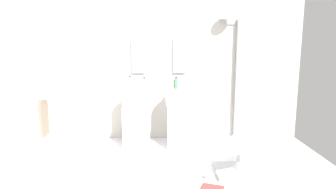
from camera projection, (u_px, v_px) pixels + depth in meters
name	position (u px, v px, depth m)	size (l,w,h in m)	color
ground_plane	(156.00, 182.00, 3.35)	(4.80, 3.60, 0.04)	silver
rear_partition	(159.00, 64.00, 4.76)	(4.80, 0.10, 2.60)	beige
pedestal_sink_left	(136.00, 116.00, 4.43)	(0.45, 0.45, 1.04)	white
pedestal_sink_right	(180.00, 116.00, 4.43)	(0.45, 0.45, 1.04)	white
vanity_mirror_left	(138.00, 56.00, 4.67)	(0.22, 0.03, 0.57)	#8C9EA8
vanity_mirror_right	(179.00, 56.00, 4.67)	(0.22, 0.03, 0.57)	#8C9EA8
shower_column	(239.00, 77.00, 4.69)	(0.49, 0.24, 2.05)	#B7BABF
lounge_chair	(239.00, 147.00, 3.46)	(1.10, 1.10, 0.65)	#B7BABF
towel_rack	(42.00, 119.00, 3.71)	(0.37, 0.22, 0.95)	#B7BABF
area_rug	(212.00, 186.00, 3.18)	(1.07, 0.62, 0.01)	beige
magazine_red	(212.00, 188.00, 3.11)	(0.24, 0.14, 0.02)	#B73838
coffee_mug	(209.00, 176.00, 3.31)	(0.07, 0.07, 0.10)	white
soap_bottle_clear	(130.00, 82.00, 4.43)	(0.05, 0.05, 0.19)	silver
soap_bottle_green	(176.00, 84.00, 4.21)	(0.05, 0.05, 0.20)	#59996B
soap_bottle_grey	(144.00, 84.00, 4.28)	(0.05, 0.05, 0.18)	#99999E
soap_bottle_black	(175.00, 83.00, 4.43)	(0.05, 0.05, 0.14)	black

